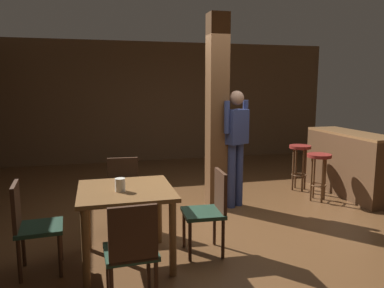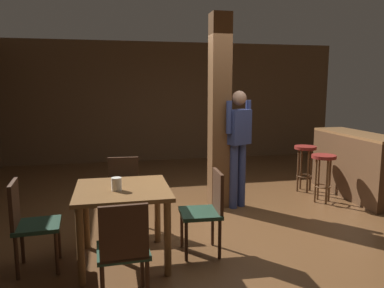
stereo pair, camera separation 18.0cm
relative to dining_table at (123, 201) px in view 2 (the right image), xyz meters
The scene contains 13 objects.
ground_plane 1.75m from the dining_table, 26.66° to the left, with size 10.80×10.80×0.00m, color brown.
wall_back 5.48m from the dining_table, 74.46° to the left, with size 8.00×0.10×2.80m, color brown.
pillar 2.23m from the dining_table, 46.16° to the left, with size 0.28×0.28×2.80m, color brown.
dining_table is the anchor object (origin of this frame).
chair_south 0.84m from the dining_table, 91.78° to the right, with size 0.44×0.44×0.89m.
chair_north 0.89m from the dining_table, 87.78° to the left, with size 0.45×0.45×0.89m.
chair_east 0.89m from the dining_table, ahead, with size 0.44×0.44×0.89m.
chair_west 0.91m from the dining_table, behind, with size 0.45×0.45×0.89m.
napkin_cup 0.22m from the dining_table, 125.62° to the right, with size 0.10×0.10×0.13m, color silver.
standing_person 2.24m from the dining_table, 39.27° to the left, with size 0.46×0.33×1.72m.
bar_counter 4.00m from the dining_table, 22.41° to the left, with size 0.56×1.75×1.04m.
bar_stool_near 3.36m from the dining_table, 23.72° to the left, with size 0.37×0.37×0.74m.
bar_stool_mid 3.68m from the dining_table, 32.34° to the left, with size 0.36×0.36×0.78m.
Camera 2 is at (-1.54, -4.44, 1.80)m, focal length 35.00 mm.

